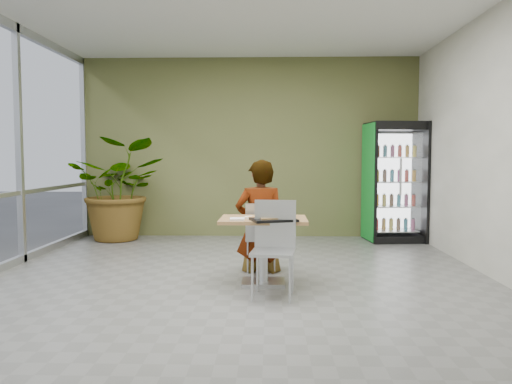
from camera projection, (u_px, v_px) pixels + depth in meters
ground at (236, 285)px, 5.57m from camera, size 7.00×7.00×0.00m
room_envelope at (235, 142)px, 5.46m from camera, size 6.00×7.00×3.20m
dining_table at (263, 237)px, 5.59m from camera, size 0.97×0.68×0.75m
chair_far at (261, 232)px, 6.18m from camera, size 0.41×0.42×0.87m
chair_near at (274, 240)px, 5.15m from camera, size 0.48×0.48×0.98m
seated_woman at (260, 228)px, 6.21m from camera, size 0.66×0.46×1.70m
pizza_plate at (256, 217)px, 5.58m from camera, size 0.31×0.26×0.03m
soda_cup at (286, 210)px, 5.60m from camera, size 0.10×0.10×0.17m
napkin_stack at (237, 219)px, 5.41m from camera, size 0.16×0.16×0.02m
cafeteria_tray at (274, 220)px, 5.32m from camera, size 0.54×0.46×0.03m
beverage_fridge at (395, 182)px, 8.48m from camera, size 0.99×0.80×2.02m
potted_plant at (120, 189)px, 8.60m from camera, size 1.66×1.45×1.75m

